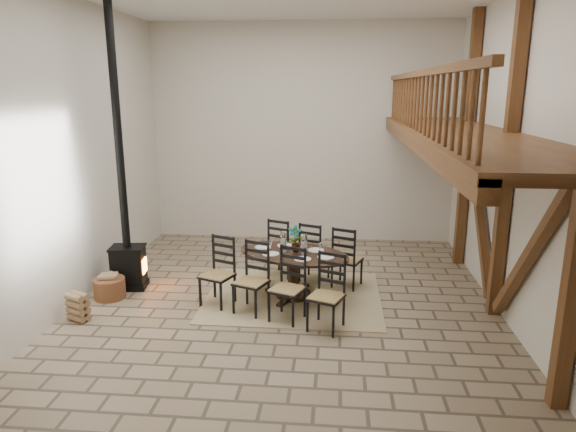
# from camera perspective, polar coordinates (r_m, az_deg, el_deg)

# --- Properties ---
(ground) EXTENTS (8.00, 8.00, 0.00)m
(ground) POSITION_cam_1_polar(r_m,az_deg,el_deg) (8.76, -0.32, -9.84)
(ground) COLOR gray
(ground) RESTS_ON ground
(room_shell) EXTENTS (7.02, 8.02, 5.01)m
(room_shell) POSITION_cam_1_polar(r_m,az_deg,el_deg) (7.99, 8.30, 10.09)
(room_shell) COLOR beige
(room_shell) RESTS_ON ground
(rug) EXTENTS (3.00, 2.50, 0.02)m
(rug) POSITION_cam_1_polar(r_m,az_deg,el_deg) (9.06, 0.60, -8.91)
(rug) COLOR tan
(rug) RESTS_ON ground
(dining_table) EXTENTS (2.78, 2.83, 1.28)m
(dining_table) POSITION_cam_1_polar(r_m,az_deg,el_deg) (8.84, 0.33, -6.71)
(dining_table) COLOR black
(dining_table) RESTS_ON ground
(wood_stove) EXTENTS (0.66, 0.54, 5.00)m
(wood_stove) POSITION_cam_1_polar(r_m,az_deg,el_deg) (9.55, -17.60, -1.20)
(wood_stove) COLOR black
(wood_stove) RESTS_ON ground
(log_basket) EXTENTS (0.54, 0.54, 0.44)m
(log_basket) POSITION_cam_1_polar(r_m,az_deg,el_deg) (9.48, -19.22, -7.49)
(log_basket) COLOR brown
(log_basket) RESTS_ON ground
(log_stack) EXTENTS (0.39, 0.34, 0.45)m
(log_stack) POSITION_cam_1_polar(r_m,az_deg,el_deg) (8.76, -22.28, -9.34)
(log_stack) COLOR #9B8056
(log_stack) RESTS_ON ground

